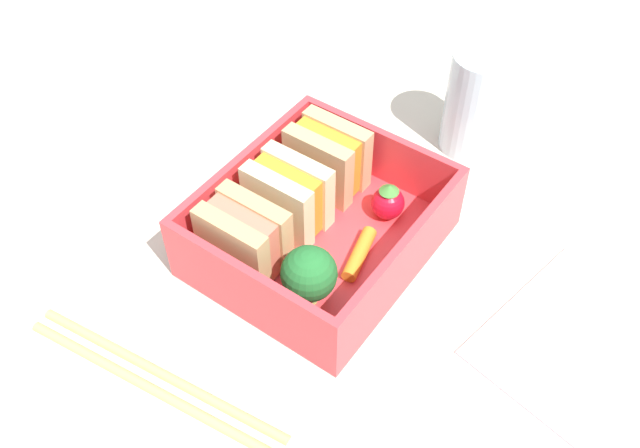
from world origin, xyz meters
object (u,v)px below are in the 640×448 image
at_px(sandwich_center, 327,158).
at_px(drinking_glass, 476,102).
at_px(sandwich_center_left, 288,196).
at_px(carrot_stick_far_left, 361,252).
at_px(chopstick_pair, 154,378).
at_px(folded_napkin, 575,339).
at_px(strawberry_far_left, 388,202).
at_px(broccoli_floret, 309,274).
at_px(sandwich_left, 244,238).

xyz_separation_m(sandwich_center, drinking_glass, (0.12, -0.07, 0.01)).
relative_size(sandwich_center_left, carrot_stick_far_left, 1.25).
height_order(carrot_stick_far_left, chopstick_pair, carrot_stick_far_left).
xyz_separation_m(sandwich_center_left, folded_napkin, (0.03, -0.22, -0.04)).
distance_m(strawberry_far_left, drinking_glass, 0.12).
height_order(broccoli_floret, folded_napkin, broccoli_floret).
height_order(sandwich_center, chopstick_pair, sandwich_center).
relative_size(sandwich_center_left, strawberry_far_left, 1.84).
xyz_separation_m(sandwich_left, folded_napkin, (0.08, -0.22, -0.04)).
distance_m(sandwich_center, drinking_glass, 0.14).
height_order(sandwich_center, carrot_stick_far_left, sandwich_center).
distance_m(sandwich_center_left, strawberry_far_left, 0.08).
relative_size(broccoli_floret, strawberry_far_left, 1.55).
distance_m(chopstick_pair, drinking_glass, 0.33).
height_order(carrot_stick_far_left, drinking_glass, drinking_glass).
relative_size(sandwich_center, broccoli_floret, 1.19).
bearing_deg(sandwich_center_left, folded_napkin, -81.31).
bearing_deg(strawberry_far_left, sandwich_left, 150.07).
bearing_deg(folded_napkin, chopstick_pair, 131.72).
bearing_deg(folded_napkin, broccoli_floret, 117.42).
relative_size(carrot_stick_far_left, strawberry_far_left, 1.48).
relative_size(sandwich_left, folded_napkin, 0.44).
height_order(sandwich_left, folded_napkin, sandwich_left).
relative_size(sandwich_center_left, chopstick_pair, 0.29).
height_order(sandwich_center, drinking_glass, drinking_glass).
bearing_deg(carrot_stick_far_left, sandwich_center, 52.89).
bearing_deg(sandwich_center_left, carrot_stick_far_left, -88.17).
bearing_deg(carrot_stick_far_left, sandwich_center_left, 91.83).
bearing_deg(chopstick_pair, broccoli_floret, -25.30).
xyz_separation_m(sandwich_left, sandwich_center_left, (0.05, 0.00, 0.00)).
height_order(sandwich_left, strawberry_far_left, sandwich_left).
bearing_deg(broccoli_floret, sandwich_center_left, 47.97).
xyz_separation_m(sandwich_left, strawberry_far_left, (0.10, -0.06, -0.01)).
distance_m(sandwich_left, drinking_glass, 0.23).
distance_m(sandwich_center, carrot_stick_far_left, 0.08).
height_order(sandwich_left, drinking_glass, drinking_glass).
distance_m(sandwich_center, chopstick_pair, 0.21).
bearing_deg(strawberry_far_left, sandwich_center_left, 130.52).
relative_size(sandwich_center_left, drinking_glass, 0.63).
bearing_deg(broccoli_floret, sandwich_left, 89.76).
xyz_separation_m(carrot_stick_far_left, folded_napkin, (0.03, -0.15, -0.02)).
height_order(sandwich_left, carrot_stick_far_left, sandwich_left).
height_order(broccoli_floret, strawberry_far_left, broccoli_floret).
relative_size(sandwich_left, sandwich_center, 1.00).
bearing_deg(strawberry_far_left, carrot_stick_far_left, -171.72).
distance_m(carrot_stick_far_left, drinking_glass, 0.17).
bearing_deg(sandwich_center, folded_napkin, -94.48).
bearing_deg(drinking_glass, strawberry_far_left, 176.32).
xyz_separation_m(strawberry_far_left, drinking_glass, (0.12, -0.01, 0.02)).
distance_m(strawberry_far_left, folded_napkin, 0.16).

